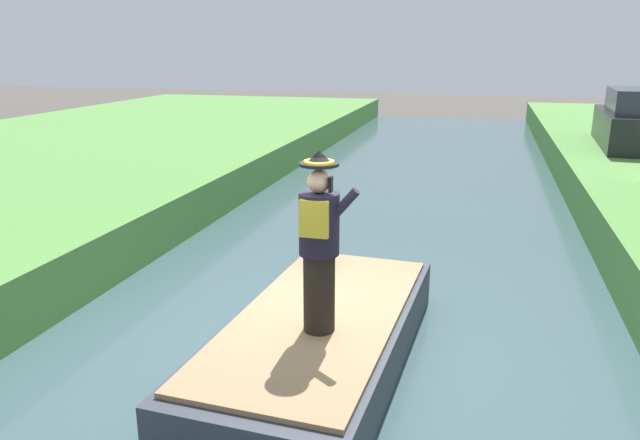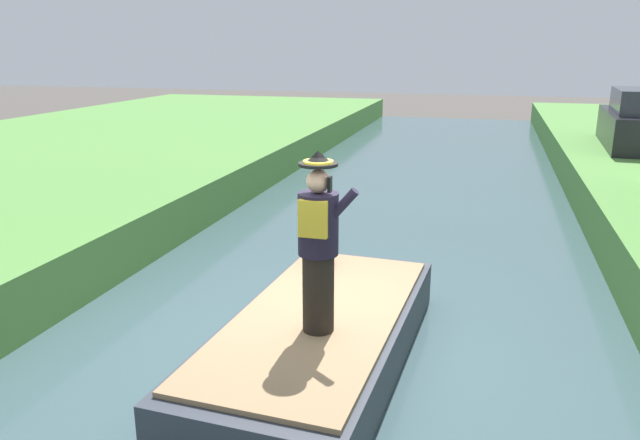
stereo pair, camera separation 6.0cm
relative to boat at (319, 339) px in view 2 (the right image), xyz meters
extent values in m
plane|color=#4C4742|center=(0.00, 0.35, -0.40)|extent=(80.00, 80.00, 0.00)
cube|color=#3D565B|center=(0.00, 0.35, -0.35)|extent=(6.99, 48.00, 0.10)
cube|color=#333842|center=(0.00, 0.00, -0.02)|extent=(2.03, 4.29, 0.56)
cube|color=#997A56|center=(0.00, 0.00, 0.28)|extent=(1.87, 3.95, 0.05)
cylinder|color=black|center=(0.10, -0.38, 0.72)|extent=(0.32, 0.32, 0.82)
cylinder|color=black|center=(0.10, -0.38, 1.44)|extent=(0.40, 0.40, 0.62)
cube|color=gold|center=(0.10, -0.57, 1.54)|extent=(0.28, 0.06, 0.36)
sphere|color=#DBA884|center=(0.10, -0.38, 1.86)|extent=(0.23, 0.23, 0.23)
cylinder|color=black|center=(0.10, -0.38, 2.03)|extent=(0.38, 0.38, 0.03)
cone|color=black|center=(0.10, -0.38, 2.10)|extent=(0.26, 0.26, 0.12)
cylinder|color=gold|center=(0.10, -0.38, 2.05)|extent=(0.29, 0.29, 0.02)
cylinder|color=black|center=(0.32, -0.42, 1.62)|extent=(0.38, 0.09, 0.43)
cube|color=black|center=(0.23, -0.44, 1.85)|extent=(0.03, 0.08, 0.15)
ellipsoid|color=red|center=(-0.37, 1.43, 0.51)|extent=(0.26, 0.32, 0.40)
sphere|color=red|center=(-0.37, 1.39, 0.78)|extent=(0.20, 0.20, 0.20)
cone|color=yellow|center=(-0.37, 1.29, 0.77)|extent=(0.09, 0.09, 0.09)
ellipsoid|color=red|center=(-0.51, 1.43, 0.51)|extent=(0.08, 0.20, 0.32)
ellipsoid|color=red|center=(-0.23, 1.43, 0.51)|extent=(0.08, 0.20, 0.32)
cube|color=black|center=(5.43, 11.66, 0.99)|extent=(1.92, 4.09, 0.90)
camera|label=1|loc=(1.57, -5.89, 3.12)|focal=34.29mm
camera|label=2|loc=(1.63, -5.87, 3.12)|focal=34.29mm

